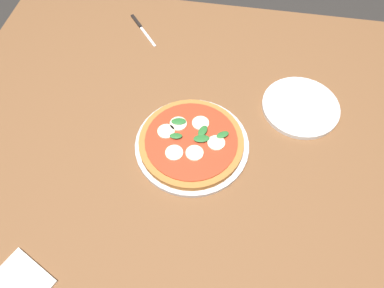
% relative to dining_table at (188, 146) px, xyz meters
% --- Properties ---
extents(ground_plane, '(6.00, 6.00, 0.00)m').
position_rel_dining_table_xyz_m(ground_plane, '(0.00, 0.00, -0.67)').
color(ground_plane, '#2D2B28').
extents(dining_table, '(1.46, 1.18, 0.75)m').
position_rel_dining_table_xyz_m(dining_table, '(0.00, 0.00, 0.00)').
color(dining_table, brown).
rests_on(dining_table, ground_plane).
extents(serving_tray, '(0.32, 0.32, 0.01)m').
position_rel_dining_table_xyz_m(serving_tray, '(-0.02, 0.05, 0.09)').
color(serving_tray, silver).
rests_on(serving_tray, dining_table).
extents(pizza, '(0.29, 0.29, 0.03)m').
position_rel_dining_table_xyz_m(pizza, '(-0.02, 0.05, 0.11)').
color(pizza, '#B27033').
rests_on(pizza, serving_tray).
extents(plate_white, '(0.23, 0.23, 0.01)m').
position_rel_dining_table_xyz_m(plate_white, '(-0.32, -0.14, 0.09)').
color(plate_white, white).
rests_on(plate_white, dining_table).
extents(napkin, '(0.16, 0.14, 0.01)m').
position_rel_dining_table_xyz_m(napkin, '(0.30, 0.47, 0.09)').
color(napkin, white).
rests_on(napkin, dining_table).
extents(knife, '(0.13, 0.15, 0.01)m').
position_rel_dining_table_xyz_m(knife, '(0.25, -0.42, 0.09)').
color(knife, black).
rests_on(knife, dining_table).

